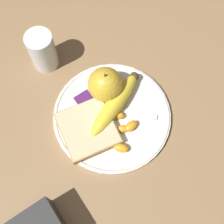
# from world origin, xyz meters

# --- Properties ---
(ground_plane) EXTENTS (3.00, 3.00, 0.00)m
(ground_plane) POSITION_xyz_m (0.00, 0.00, 0.00)
(ground_plane) COLOR olive
(plate) EXTENTS (0.28, 0.28, 0.01)m
(plate) POSITION_xyz_m (0.00, 0.00, 0.01)
(plate) COLOR silver
(plate) RESTS_ON ground_plane
(juice_glass) EXTENTS (0.06, 0.06, 0.11)m
(juice_glass) POSITION_xyz_m (-0.22, -0.05, 0.05)
(juice_glass) COLOR silver
(juice_glass) RESTS_ON ground_plane
(apple) EXTENTS (0.08, 0.08, 0.09)m
(apple) POSITION_xyz_m (-0.06, 0.02, 0.05)
(apple) COLOR gold
(apple) RESTS_ON plate
(banana) EXTENTS (0.11, 0.19, 0.04)m
(banana) POSITION_xyz_m (-0.01, 0.02, 0.03)
(banana) COLOR yellow
(banana) RESTS_ON plate
(bread_slice) EXTENTS (0.14, 0.14, 0.02)m
(bread_slice) POSITION_xyz_m (-0.00, -0.07, 0.02)
(bread_slice) COLOR #AB8751
(bread_slice) RESTS_ON plate
(fork) EXTENTS (0.14, 0.13, 0.00)m
(fork) POSITION_xyz_m (-0.01, 0.01, 0.01)
(fork) COLOR silver
(fork) RESTS_ON plate
(jam_packet) EXTENTS (0.05, 0.04, 0.02)m
(jam_packet) POSITION_xyz_m (-0.06, -0.04, 0.02)
(jam_packet) COLOR silver
(jam_packet) RESTS_ON plate
(orange_segment_0) EXTENTS (0.03, 0.04, 0.02)m
(orange_segment_0) POSITION_xyz_m (0.05, -0.03, 0.02)
(orange_segment_0) COLOR orange
(orange_segment_0) RESTS_ON plate
(orange_segment_1) EXTENTS (0.04, 0.04, 0.02)m
(orange_segment_1) POSITION_xyz_m (0.01, 0.01, 0.02)
(orange_segment_1) COLOR orange
(orange_segment_1) RESTS_ON plate
(orange_segment_2) EXTENTS (0.03, 0.03, 0.02)m
(orange_segment_2) POSITION_xyz_m (0.04, 0.00, 0.02)
(orange_segment_2) COLOR orange
(orange_segment_2) RESTS_ON plate
(orange_segment_3) EXTENTS (0.02, 0.04, 0.02)m
(orange_segment_3) POSITION_xyz_m (0.05, 0.02, 0.02)
(orange_segment_3) COLOR orange
(orange_segment_3) RESTS_ON plate
(orange_segment_4) EXTENTS (0.04, 0.04, 0.02)m
(orange_segment_4) POSITION_xyz_m (0.08, -0.03, 0.02)
(orange_segment_4) COLOR orange
(orange_segment_4) RESTS_ON plate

